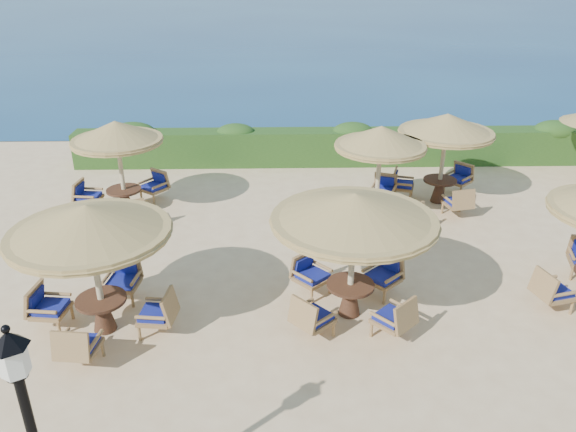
# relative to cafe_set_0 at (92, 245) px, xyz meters

# --- Properties ---
(ground) EXTENTS (120.00, 120.00, 0.00)m
(ground) POSITION_rel_cafe_set_0_xyz_m (5.51, 2.26, -1.87)
(ground) COLOR beige
(ground) RESTS_ON ground
(sea) EXTENTS (160.00, 160.00, 0.00)m
(sea) POSITION_rel_cafe_set_0_xyz_m (5.51, 72.26, -1.87)
(sea) COLOR navy
(sea) RESTS_ON ground
(hedge) EXTENTS (18.00, 0.90, 1.20)m
(hedge) POSITION_rel_cafe_set_0_xyz_m (5.51, 9.46, -1.27)
(hedge) COLOR #1E3F14
(hedge) RESTS_ON ground
(cafe_set_0) EXTENTS (2.97, 2.97, 2.65)m
(cafe_set_0) POSITION_rel_cafe_set_0_xyz_m (0.00, 0.00, 0.00)
(cafe_set_0) COLOR #C3B389
(cafe_set_0) RESTS_ON ground
(cafe_set_1) EXTENTS (3.22, 3.22, 2.65)m
(cafe_set_1) POSITION_rel_cafe_set_0_xyz_m (4.82, 0.41, 0.05)
(cafe_set_1) COLOR #C3B389
(cafe_set_1) RESTS_ON ground
(cafe_set_3) EXTENTS (2.67, 2.75, 2.65)m
(cafe_set_3) POSITION_rel_cafe_set_0_xyz_m (-0.89, 5.52, -0.04)
(cafe_set_3) COLOR #C3B389
(cafe_set_3) RESTS_ON ground
(cafe_set_4) EXTENTS (2.65, 2.74, 2.65)m
(cafe_set_4) POSITION_rel_cafe_set_0_xyz_m (6.10, 4.88, -0.05)
(cafe_set_4) COLOR #C3B389
(cafe_set_4) RESTS_ON ground
(cafe_set_5) EXTENTS (2.79, 2.79, 2.65)m
(cafe_set_5) POSITION_rel_cafe_set_0_xyz_m (8.15, 6.05, 0.02)
(cafe_set_5) COLOR #C3B389
(cafe_set_5) RESTS_ON ground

